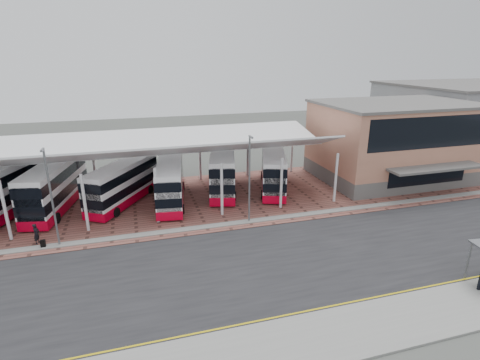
{
  "coord_description": "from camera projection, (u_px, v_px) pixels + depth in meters",
  "views": [
    {
      "loc": [
        -7.63,
        -23.52,
        14.64
      ],
      "look_at": [
        1.68,
        8.16,
        3.49
      ],
      "focal_mm": 28.0,
      "sensor_mm": 36.0,
      "label": 1
    }
  ],
  "objects": [
    {
      "name": "bus_3",
      "position": [
        171.0,
        182.0,
        38.27
      ],
      "size": [
        3.93,
        10.69,
        4.31
      ],
      "rotation": [
        0.0,
        0.0,
        -0.15
      ],
      "color": "white",
      "rests_on": "forecourt"
    },
    {
      "name": "bus_1",
      "position": [
        55.0,
        187.0,
        36.47
      ],
      "size": [
        4.88,
        11.43,
        4.59
      ],
      "rotation": [
        0.0,
        0.0,
        -0.21
      ],
      "color": "white",
      "rests_on": "forecourt"
    },
    {
      "name": "forecourt",
      "position": [
        230.0,
        196.0,
        40.45
      ],
      "size": [
        72.0,
        16.0,
        0.06
      ],
      "primitive_type": "cube",
      "color": "brown",
      "rests_on": "ground"
    },
    {
      "name": "suitcase",
      "position": [
        43.0,
        244.0,
        29.58
      ],
      "size": [
        0.37,
        0.27,
        0.64
      ],
      "primitive_type": "cube",
      "color": "black",
      "rests_on": "forecourt"
    },
    {
      "name": "terminal",
      "position": [
        395.0,
        140.0,
        45.41
      ],
      "size": [
        18.4,
        14.4,
        9.25
      ],
      "color": "#5A5755",
      "rests_on": "ground"
    },
    {
      "name": "bus_4",
      "position": [
        223.0,
        170.0,
        41.72
      ],
      "size": [
        5.28,
        11.43,
        4.59
      ],
      "rotation": [
        0.0,
        0.0,
        -0.25
      ],
      "color": "white",
      "rests_on": "forecourt"
    },
    {
      "name": "ground",
      "position": [
        249.0,
        259.0,
        28.1
      ],
      "size": [
        140.0,
        140.0,
        0.0
      ],
      "primitive_type": "plane",
      "color": "#424540"
    },
    {
      "name": "yellow_line_far",
      "position": [
        284.0,
        316.0,
        22.01
      ],
      "size": [
        120.0,
        0.12,
        0.01
      ],
      "primitive_type": "cube",
      "color": "gold",
      "rests_on": "road"
    },
    {
      "name": "lamp_west",
      "position": [
        51.0,
        195.0,
        28.67
      ],
      "size": [
        0.16,
        0.9,
        8.07
      ],
      "color": "slate",
      "rests_on": "ground"
    },
    {
      "name": "yellow_line_near",
      "position": [
        286.0,
        319.0,
        21.73
      ],
      "size": [
        120.0,
        0.12,
        0.01
      ],
      "primitive_type": "cube",
      "color": "gold",
      "rests_on": "road"
    },
    {
      "name": "lamp_east",
      "position": [
        250.0,
        177.0,
        32.95
      ],
      "size": [
        0.16,
        0.9,
        8.07
      ],
      "color": "slate",
      "rests_on": "ground"
    },
    {
      "name": "bus_2",
      "position": [
        123.0,
        184.0,
        37.85
      ],
      "size": [
        7.43,
        9.91,
        4.21
      ],
      "rotation": [
        0.0,
        0.0,
        -0.56
      ],
      "color": "white",
      "rests_on": "forecourt"
    },
    {
      "name": "pedestrian",
      "position": [
        36.0,
        234.0,
        30.06
      ],
      "size": [
        0.57,
        0.72,
        1.72
      ],
      "primitive_type": "imported",
      "rotation": [
        0.0,
        0.0,
        1.29
      ],
      "color": "black",
      "rests_on": "forecourt"
    },
    {
      "name": "bus_5",
      "position": [
        273.0,
        170.0,
        42.11
      ],
      "size": [
        5.7,
        10.68,
        4.31
      ],
      "rotation": [
        0.0,
        0.0,
        -0.33
      ],
      "color": "white",
      "rests_on": "forecourt"
    },
    {
      "name": "sidewalk",
      "position": [
        301.0,
        342.0,
        19.9
      ],
      "size": [
        120.0,
        4.0,
        0.14
      ],
      "primitive_type": "cube",
      "color": "gray",
      "rests_on": "ground"
    },
    {
      "name": "road",
      "position": [
        253.0,
        266.0,
        27.19
      ],
      "size": [
        120.0,
        14.0,
        0.02
      ],
      "primitive_type": "cube",
      "color": "black",
      "rests_on": "ground"
    },
    {
      "name": "north_kerb",
      "position": [
        228.0,
        224.0,
        33.72
      ],
      "size": [
        120.0,
        0.8,
        0.14
      ],
      "primitive_type": "cube",
      "color": "gray",
      "rests_on": "ground"
    },
    {
      "name": "canopy",
      "position": [
        150.0,
        147.0,
        37.31
      ],
      "size": [
        37.0,
        11.63,
        7.07
      ],
      "color": "silver",
      "rests_on": "ground"
    }
  ]
}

